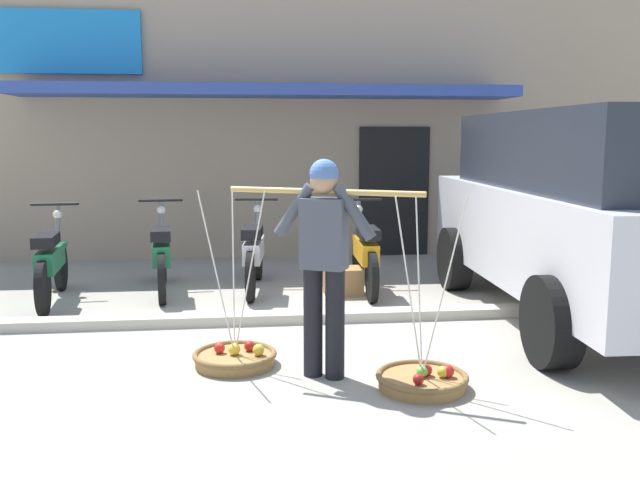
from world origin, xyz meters
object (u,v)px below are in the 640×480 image
at_px(fruit_basket_right_side, 423,379).
at_px(motorcycle_second_in_row, 162,255).
at_px(fruit_vendor, 324,254).
at_px(motorcycle_third_in_row, 254,254).
at_px(motorcycle_end_of_row, 365,254).
at_px(motorcycle_nearest_shop, 51,263).
at_px(fruit_basket_left_side, 235,357).
at_px(parked_truck, 590,210).
at_px(wooden_crate, 343,281).

height_order(fruit_basket_right_side, motorcycle_second_in_row, fruit_basket_right_side).
bearing_deg(fruit_basket_right_side, motorcycle_second_in_row, 123.30).
height_order(fruit_vendor, motorcycle_second_in_row, fruit_vendor).
bearing_deg(motorcycle_third_in_row, motorcycle_end_of_row, -8.54).
distance_m(fruit_basket_right_side, motorcycle_nearest_shop, 4.66).
xyz_separation_m(motorcycle_nearest_shop, motorcycle_second_in_row, (1.18, 0.36, 0.00)).
relative_size(fruit_basket_left_side, parked_truck, 0.30).
xyz_separation_m(motorcycle_nearest_shop, motorcycle_third_in_row, (2.28, 0.37, 0.00)).
bearing_deg(motorcycle_second_in_row, motorcycle_end_of_row, -4.46).
relative_size(fruit_basket_right_side, motorcycle_third_in_row, 0.80).
distance_m(motorcycle_end_of_row, parked_truck, 2.62).
height_order(fruit_basket_right_side, wooden_crate, fruit_basket_right_side).
relative_size(fruit_vendor, motorcycle_end_of_row, 0.93).
distance_m(motorcycle_second_in_row, parked_truck, 4.80).
distance_m(motorcycle_nearest_shop, motorcycle_second_in_row, 1.23).
xyz_separation_m(motorcycle_third_in_row, parked_truck, (3.33, -1.74, 0.68)).
bearing_deg(motorcycle_second_in_row, parked_truck, -21.28).
relative_size(motorcycle_third_in_row, motorcycle_end_of_row, 1.00).
distance_m(fruit_basket_left_side, motorcycle_nearest_shop, 3.20).
bearing_deg(fruit_basket_right_side, wooden_crate, 92.55).
xyz_separation_m(fruit_basket_right_side, parked_truck, (2.15, 1.74, 1.06)).
xyz_separation_m(fruit_basket_left_side, motorcycle_end_of_row, (1.54, 2.59, 0.38)).
bearing_deg(motorcycle_nearest_shop, motorcycle_second_in_row, 17.16).
relative_size(fruit_basket_right_side, wooden_crate, 3.30).
xyz_separation_m(fruit_vendor, wooden_crate, (0.56, 2.78, -0.82)).
bearing_deg(fruit_basket_right_side, motorcycle_nearest_shop, 138.10).
height_order(motorcycle_end_of_row, wooden_crate, motorcycle_end_of_row).
bearing_deg(wooden_crate, motorcycle_second_in_row, 170.95).
bearing_deg(motorcycle_end_of_row, motorcycle_nearest_shop, -177.21).
xyz_separation_m(fruit_vendor, fruit_basket_right_side, (0.70, -0.34, -0.90)).
bearing_deg(fruit_vendor, motorcycle_nearest_shop, 134.99).
xyz_separation_m(motorcycle_end_of_row, wooden_crate, (-0.29, -0.15, -0.29)).
height_order(parked_truck, wooden_crate, parked_truck).
height_order(fruit_basket_right_side, motorcycle_end_of_row, fruit_basket_right_side).
height_order(fruit_vendor, motorcycle_nearest_shop, fruit_vendor).
bearing_deg(parked_truck, fruit_vendor, -153.94).
height_order(fruit_basket_right_side, motorcycle_third_in_row, fruit_basket_right_side).
relative_size(fruit_basket_left_side, fruit_basket_right_side, 1.00).
relative_size(motorcycle_nearest_shop, motorcycle_second_in_row, 1.00).
bearing_deg(motorcycle_second_in_row, fruit_basket_left_side, -72.35).
height_order(fruit_basket_left_side, motorcycle_nearest_shop, fruit_basket_left_side).
distance_m(fruit_vendor, parked_truck, 3.18).
bearing_deg(motorcycle_end_of_row, motorcycle_second_in_row, 175.54).
bearing_deg(motorcycle_third_in_row, fruit_vendor, -81.30).
height_order(fruit_basket_left_side, wooden_crate, fruit_basket_left_side).
bearing_deg(fruit_vendor, fruit_basket_left_side, 153.72).
relative_size(fruit_basket_left_side, motorcycle_nearest_shop, 0.80).
relative_size(fruit_vendor, motorcycle_nearest_shop, 0.93).
distance_m(fruit_basket_left_side, motorcycle_second_in_row, 2.94).
relative_size(motorcycle_second_in_row, motorcycle_third_in_row, 1.00).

